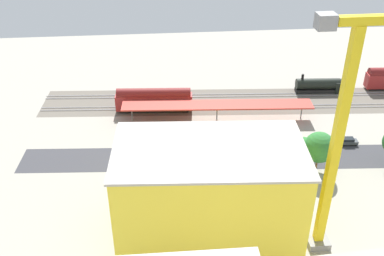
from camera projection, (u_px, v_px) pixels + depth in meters
The scene contains 24 objects.
ground_plane at pixel (237, 144), 103.23m from camera, with size 152.41×152.41×0.00m, color #9E998C.
rail_bed at pixel (223, 102), 121.05m from camera, with size 95.25×14.72×0.01m, color #665E54.
street_asphalt at pixel (241, 158), 98.66m from camera, with size 95.25×9.00×0.01m, color #38383D.
track_rails at pixel (223, 101), 120.96m from camera, with size 95.05×14.65×0.12m.
platform_canopy_near at pixel (217, 105), 110.97m from camera, with size 46.83×8.14×4.20m.
locomotive at pixel (322, 86), 125.09m from camera, with size 14.60×3.89×5.32m.
freight_coach_far at pixel (154, 99), 115.05m from camera, with size 19.51×4.21×6.29m.
parked_car_0 at pixel (348, 141), 102.93m from camera, with size 4.47×1.99×1.64m.
parked_car_1 at pixel (319, 142), 102.65m from camera, with size 4.18×2.08×1.73m.
parked_car_2 at pixel (289, 145), 101.86m from camera, with size 4.46×2.01×1.60m.
parked_car_3 at pixel (257, 146), 101.16m from camera, with size 4.82×2.20×1.75m.
parked_car_4 at pixel (223, 148), 100.64m from camera, with size 4.14×1.93×1.57m.
parked_car_5 at pixel (195, 148), 100.55m from camera, with size 4.36×2.22×1.64m.
parked_car_6 at pixel (164, 150), 99.93m from camera, with size 4.22×2.03×1.67m.
parked_car_7 at pixel (130, 153), 99.05m from camera, with size 4.13×1.91×1.61m.
construction_building at pixel (209, 194), 74.88m from camera, with size 29.72×16.43×17.09m, color yellow.
construction_roof_slab at pixel (210, 150), 70.35m from camera, with size 30.32×17.03×0.40m, color #ADA89E.
tower_crane at pixel (349, 127), 65.27m from camera, with size 23.87×3.60×39.72m.
box_truck_0 at pixel (225, 176), 90.17m from camera, with size 8.52×2.86×3.53m.
street_tree_0 at pixel (319, 147), 91.97m from camera, with size 6.40×6.40×8.87m.
street_tree_1 at pixel (303, 148), 92.90m from camera, with size 4.65×4.65×7.37m.
street_tree_2 at pixel (272, 149), 92.87m from camera, with size 5.74×5.74×7.70m.
street_tree_3 at pixel (260, 152), 93.20m from camera, with size 4.28×4.28×6.37m.
traffic_light at pixel (139, 134), 99.02m from camera, with size 0.50×0.36×6.41m.
Camera 1 is at (17.96, 85.14, 56.60)m, focal length 42.53 mm.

